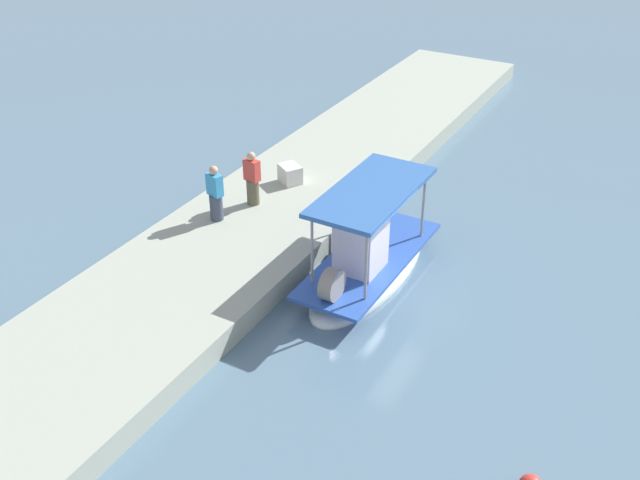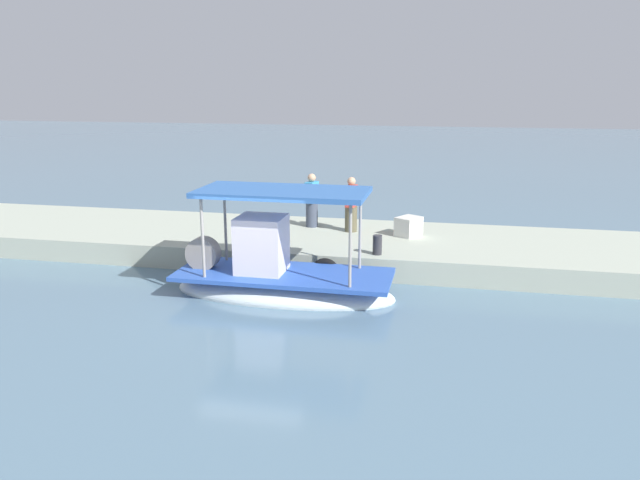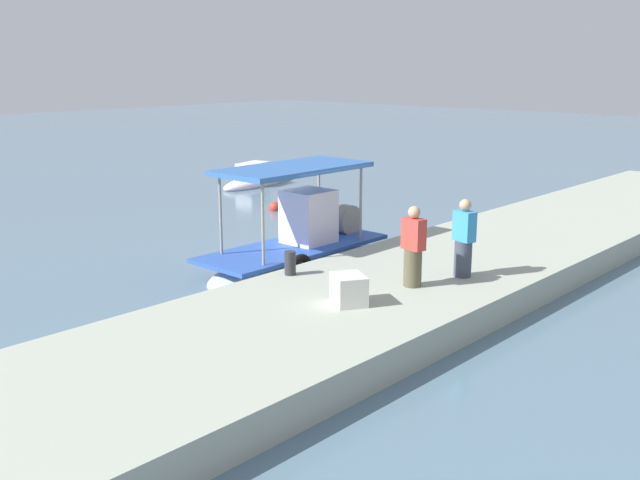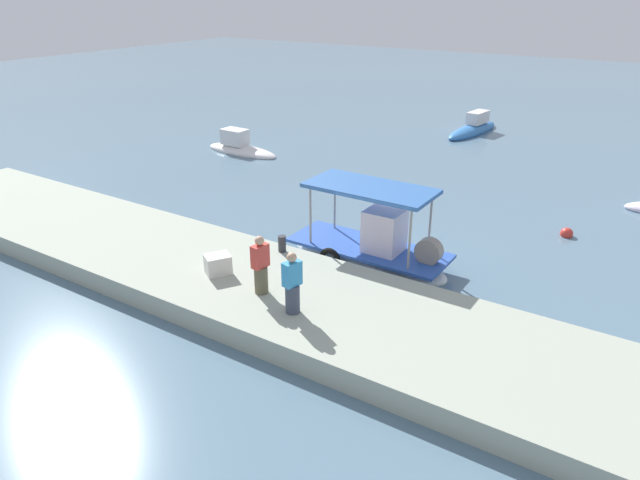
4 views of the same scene
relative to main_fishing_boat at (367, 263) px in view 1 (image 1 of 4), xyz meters
The scene contains 7 objects.
ground_plane 0.69m from the main_fishing_boat, 36.38° to the left, with size 120.00×120.00×0.00m, color slate.
dock_quay 3.68m from the main_fishing_boat, 83.43° to the right, with size 36.00×4.52×0.62m, color #A5AD9B.
main_fishing_boat is the anchor object (origin of this frame).
fisherman_near_bollard 4.43m from the main_fishing_boat, 103.84° to the right, with size 0.41×0.49×1.63m.
fisherman_by_crate 4.68m from the main_fishing_boat, 87.01° to the right, with size 0.45×0.51×1.64m.
mooring_bollard 2.82m from the main_fishing_boat, 138.92° to the right, with size 0.24×0.24×0.51m, color #2D2D33.
cargo_crate 4.87m from the main_fishing_boat, 124.58° to the right, with size 0.69×0.55×0.56m, color silver.
Camera 1 is at (14.29, 6.55, 10.88)m, focal length 41.76 mm.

